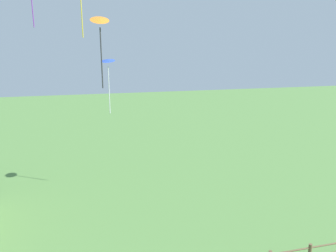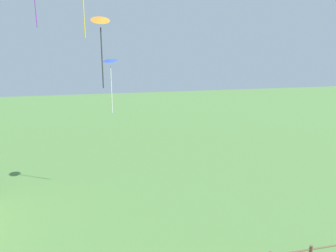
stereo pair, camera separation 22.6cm
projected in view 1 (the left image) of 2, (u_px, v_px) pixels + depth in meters
kite_orange_delta at (100, 26)px, 12.50m from camera, size 0.77×0.72×2.81m
kite_blue_delta at (108, 64)px, 19.05m from camera, size 1.10×1.10×3.26m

